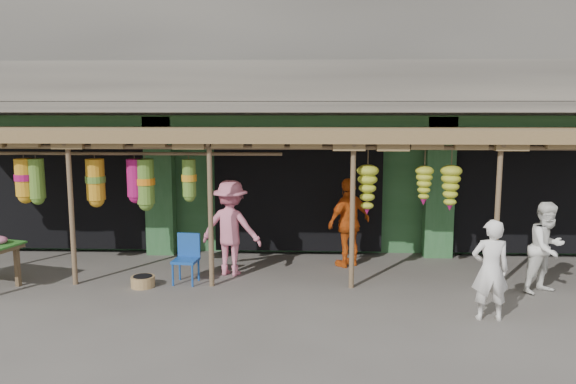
{
  "coord_description": "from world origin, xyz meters",
  "views": [
    {
      "loc": [
        0.27,
        -9.88,
        3.14
      ],
      "look_at": [
        -0.18,
        1.0,
        1.54
      ],
      "focal_mm": 35.0,
      "sensor_mm": 36.0,
      "label": 1
    }
  ],
  "objects_px": {
    "blue_chair": "(187,255)",
    "person_shopper": "(231,228)",
    "person_front": "(490,270)",
    "person_right": "(547,248)",
    "person_vendor": "(349,222)"
  },
  "relations": [
    {
      "from": "person_shopper",
      "to": "person_right",
      "type": "bearing_deg",
      "value": -175.84
    },
    {
      "from": "person_right",
      "to": "person_shopper",
      "type": "height_order",
      "value": "person_shopper"
    },
    {
      "from": "blue_chair",
      "to": "person_right",
      "type": "bearing_deg",
      "value": 3.22
    },
    {
      "from": "person_front",
      "to": "person_right",
      "type": "xyz_separation_m",
      "value": [
        1.37,
        1.31,
        0.03
      ]
    },
    {
      "from": "blue_chair",
      "to": "person_vendor",
      "type": "relative_size",
      "value": 0.5
    },
    {
      "from": "person_vendor",
      "to": "person_shopper",
      "type": "bearing_deg",
      "value": -22.16
    },
    {
      "from": "person_right",
      "to": "person_vendor",
      "type": "distance_m",
      "value": 3.63
    },
    {
      "from": "person_front",
      "to": "person_shopper",
      "type": "height_order",
      "value": "person_shopper"
    },
    {
      "from": "person_vendor",
      "to": "person_shopper",
      "type": "xyz_separation_m",
      "value": [
        -2.3,
        -0.67,
        0.01
      ]
    },
    {
      "from": "blue_chair",
      "to": "person_shopper",
      "type": "bearing_deg",
      "value": 41.56
    },
    {
      "from": "person_right",
      "to": "person_vendor",
      "type": "xyz_separation_m",
      "value": [
        -3.28,
        1.55,
        0.1
      ]
    },
    {
      "from": "person_vendor",
      "to": "person_shopper",
      "type": "relative_size",
      "value": 0.98
    },
    {
      "from": "person_front",
      "to": "person_right",
      "type": "height_order",
      "value": "person_right"
    },
    {
      "from": "blue_chair",
      "to": "person_front",
      "type": "height_order",
      "value": "person_front"
    },
    {
      "from": "person_vendor",
      "to": "person_front",
      "type": "bearing_deg",
      "value": 85.28
    }
  ]
}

